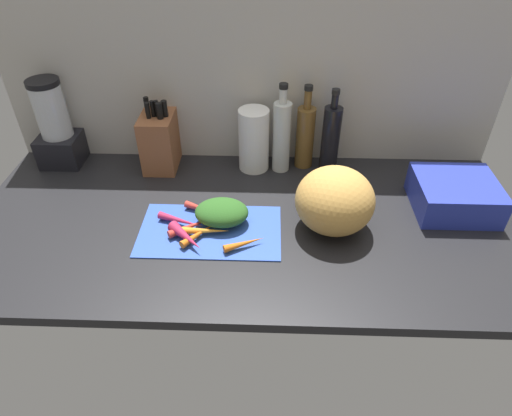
{
  "coord_description": "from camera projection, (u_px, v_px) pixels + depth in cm",
  "views": [
    {
      "loc": [
        6.62,
        -106.58,
        87.09
      ],
      "look_at": [
        3.14,
        -6.15,
        9.0
      ],
      "focal_mm": 31.24,
      "sensor_mm": 36.0,
      "label": 1
    }
  ],
  "objects": [
    {
      "name": "carrot_greens_pile",
      "position": [
        222.0,
        212.0,
        1.33
      ],
      "size": [
        16.14,
        12.42,
        6.83
      ],
      "primitive_type": "ellipsoid",
      "color": "#2D6023",
      "rests_on": "cutting_board"
    },
    {
      "name": "paper_towel_roll",
      "position": [
        254.0,
        140.0,
        1.54
      ],
      "size": [
        10.53,
        10.53,
        22.28
      ],
      "primitive_type": "cylinder",
      "color": "white",
      "rests_on": "ground_plane"
    },
    {
      "name": "carrot_0",
      "position": [
        186.0,
        237.0,
        1.27
      ],
      "size": [
        11.95,
        11.94,
        3.52
      ],
      "primitive_type": "cone",
      "rotation": [
        0.0,
        1.57,
        -0.78
      ],
      "color": "#B2264C",
      "rests_on": "cutting_board"
    },
    {
      "name": "carrot_5",
      "position": [
        203.0,
        209.0,
        1.38
      ],
      "size": [
        11.97,
        6.76,
        2.27
      ],
      "primitive_type": "cone",
      "rotation": [
        0.0,
        1.57,
        -0.4
      ],
      "color": "red",
      "rests_on": "cutting_board"
    },
    {
      "name": "bottle_1",
      "position": [
        305.0,
        135.0,
        1.55
      ],
      "size": [
        6.41,
        6.41,
        30.17
      ],
      "color": "brown",
      "rests_on": "ground_plane"
    },
    {
      "name": "carrot_2",
      "position": [
        191.0,
        226.0,
        1.32
      ],
      "size": [
        13.11,
        10.08,
        2.34
      ],
      "primitive_type": "cone",
      "rotation": [
        0.0,
        1.57,
        0.61
      ],
      "color": "red",
      "rests_on": "cutting_board"
    },
    {
      "name": "cutting_board",
      "position": [
        210.0,
        230.0,
        1.33
      ],
      "size": [
        42.06,
        24.56,
        0.8
      ],
      "primitive_type": "cube",
      "color": "#2D51B7",
      "rests_on": "ground_plane"
    },
    {
      "name": "bottle_0",
      "position": [
        282.0,
        136.0,
        1.52
      ],
      "size": [
        6.12,
        6.12,
        31.82
      ],
      "color": "silver",
      "rests_on": "ground_plane"
    },
    {
      "name": "blender_appliance",
      "position": [
        56.0,
        128.0,
        1.56
      ],
      "size": [
        14.21,
        14.21,
        31.12
      ],
      "color": "black",
      "rests_on": "ground_plane"
    },
    {
      "name": "bottle_2",
      "position": [
        331.0,
        139.0,
        1.52
      ],
      "size": [
        6.24,
        6.24,
        30.29
      ],
      "color": "black",
      "rests_on": "ground_plane"
    },
    {
      "name": "carrot_4",
      "position": [
        244.0,
        243.0,
        1.26
      ],
      "size": [
        11.92,
        7.14,
        2.25
      ],
      "primitive_type": "cone",
      "rotation": [
        0.0,
        1.57,
        0.44
      ],
      "color": "orange",
      "rests_on": "cutting_board"
    },
    {
      "name": "wall_back",
      "position": [
        251.0,
        77.0,
        1.5
      ],
      "size": [
        170.0,
        3.0,
        60.0
      ],
      "primitive_type": "cube",
      "color": "#BCB7AD",
      "rests_on": "ground_plane"
    },
    {
      "name": "dish_rack",
      "position": [
        455.0,
        195.0,
        1.39
      ],
      "size": [
        24.59,
        22.57,
        9.9
      ],
      "primitive_type": "cube",
      "color": "#2838AD",
      "rests_on": "ground_plane"
    },
    {
      "name": "knife_block",
      "position": [
        160.0,
        140.0,
        1.56
      ],
      "size": [
        11.21,
        16.09,
        25.21
      ],
      "color": "brown",
      "rests_on": "ground_plane"
    },
    {
      "name": "carrot_3",
      "position": [
        198.0,
        234.0,
        1.29
      ],
      "size": [
        9.97,
        11.13,
        2.27
      ],
      "primitive_type": "cone",
      "rotation": [
        0.0,
        1.57,
        0.86
      ],
      "color": "orange",
      "rests_on": "cutting_board"
    },
    {
      "name": "winter_squash",
      "position": [
        335.0,
        201.0,
        1.29
      ],
      "size": [
        23.06,
        22.74,
        19.64
      ],
      "primitive_type": "ellipsoid",
      "color": "gold",
      "rests_on": "ground_plane"
    },
    {
      "name": "carrot_1",
      "position": [
        202.0,
        231.0,
        1.3
      ],
      "size": [
        15.94,
        3.18,
        2.72
      ],
      "primitive_type": "cone",
      "rotation": [
        0.0,
        1.57,
        0.03
      ],
      "color": "orange",
      "rests_on": "cutting_board"
    },
    {
      "name": "ground_plane",
      "position": [
        247.0,
        222.0,
        1.39
      ],
      "size": [
        170.0,
        80.0,
        3.0
      ],
      "primitive_type": "cube",
      "color": "black"
    },
    {
      "name": "carrot_6",
      "position": [
        181.0,
        221.0,
        1.34
      ],
      "size": [
        14.67,
        7.25,
        2.35
      ],
      "primitive_type": "cone",
      "rotation": [
        0.0,
        1.57,
        -0.35
      ],
      "color": "#B2264C",
      "rests_on": "cutting_board"
    }
  ]
}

